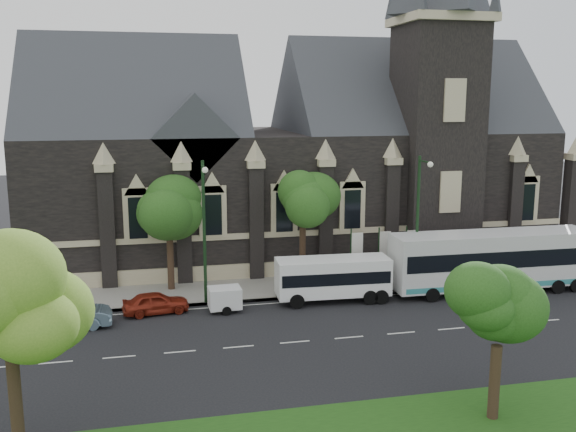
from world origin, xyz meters
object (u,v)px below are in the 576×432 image
object	(u,v)px
tree_walk_left	(172,206)
banner_flag_center	(383,250)
street_lamp_near	(419,215)
box_trailer	(225,298)
banner_flag_right	(410,249)
tree_park_east	(501,307)
tree_walk_right	(305,200)
shuttle_bus	(333,276)
tree_park_near	(15,289)
sedan	(68,315)
car_far_red	(156,303)
tour_coach	(492,259)
banner_flag_left	(355,252)
street_lamp_mid	(204,225)

from	to	relation	value
tree_walk_left	banner_flag_center	bearing A→B (deg)	-6.89
tree_walk_left	street_lamp_near	size ratio (longest dim) A/B	0.85
street_lamp_near	box_trailer	xyz separation A→B (m)	(-13.01, -1.43, -4.27)
banner_flag_right	box_trailer	world-z (taller)	banner_flag_right
tree_park_east	banner_flag_center	size ratio (longest dim) A/B	1.57
tree_walk_right	shuttle_bus	size ratio (longest dim) A/B	1.08
banner_flag_right	tree_walk_left	bearing A→B (deg)	173.96
box_trailer	tree_park_near	bearing A→B (deg)	-123.19
tree_walk_left	street_lamp_near	xyz separation A→B (m)	(15.80, -3.61, -0.62)
sedan	car_far_red	size ratio (longest dim) A/B	1.23
sedan	tree_park_east	bearing A→B (deg)	-129.44
tree_walk_right	car_far_red	xyz separation A→B (m)	(-10.29, -4.51, -5.15)
tree_park_near	sedan	distance (m)	14.65
street_lamp_near	box_trailer	distance (m)	13.77
banner_flag_right	shuttle_bus	size ratio (longest dim) A/B	0.55
banner_flag_right	box_trailer	size ratio (longest dim) A/B	1.43
tree_park_east	sedan	xyz separation A→B (m)	(-18.11, 14.08, -3.83)
box_trailer	tour_coach	bearing A→B (deg)	-1.07
tree_walk_left	shuttle_bus	size ratio (longest dim) A/B	1.05
banner_flag_left	tour_coach	xyz separation A→B (m)	(8.50, -3.07, -0.23)
tree_walk_right	tour_coach	distance (m)	13.05
street_lamp_mid	shuttle_bus	bearing A→B (deg)	-6.43
banner_flag_center	banner_flag_right	world-z (taller)	same
street_lamp_mid	tour_coach	world-z (taller)	street_lamp_mid
shuttle_bus	car_far_red	distance (m)	11.05
tree_walk_right	tour_coach	xyz separation A→B (m)	(11.58, -4.78, -3.67)
banner_flag_center	sedan	bearing A→B (deg)	-168.14
tree_walk_left	banner_flag_right	bearing A→B (deg)	-6.04
tree_park_east	box_trailer	world-z (taller)	tree_park_east
shuttle_bus	box_trailer	bearing A→B (deg)	-172.71
street_lamp_near	tree_walk_right	bearing A→B (deg)	151.94
tree_park_near	sedan	world-z (taller)	tree_park_near
tree_walk_left	banner_flag_left	world-z (taller)	tree_walk_left
box_trailer	car_far_red	size ratio (longest dim) A/B	0.72
tree_park_east	street_lamp_near	distance (m)	16.86
banner_flag_center	shuttle_bus	size ratio (longest dim) A/B	0.55
banner_flag_left	banner_flag_center	world-z (taller)	same
tree_walk_right	tree_walk_left	distance (m)	9.01
car_far_red	sedan	bearing A→B (deg)	99.18
tree_walk_right	street_lamp_mid	world-z (taller)	street_lamp_mid
tree_park_near	street_lamp_near	distance (m)	26.97
tree_park_near	tree_park_east	size ratio (longest dim) A/B	1.36
tree_park_near	car_far_red	world-z (taller)	tree_park_near
street_lamp_mid	box_trailer	size ratio (longest dim) A/B	3.21
shuttle_bus	street_lamp_near	bearing A→B (deg)	11.23
street_lamp_near	tree_park_east	bearing A→B (deg)	-103.11
street_lamp_near	banner_flag_center	world-z (taller)	street_lamp_near
street_lamp_near	banner_flag_right	distance (m)	3.34
banner_flag_center	banner_flag_right	bearing A→B (deg)	0.00
tree_walk_right	banner_flag_center	distance (m)	6.36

